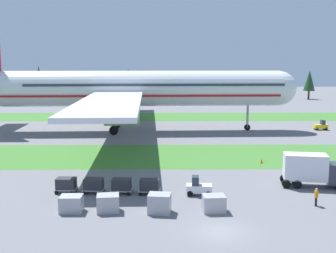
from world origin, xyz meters
TOP-DOWN VIEW (x-y plane):
  - ground_plane at (0.00, 0.00)m, footprint 400.00×400.00m
  - grass_strip_near at (0.00, 27.90)m, footprint 320.00×16.16m
  - grass_strip_far at (0.00, 72.22)m, footprint 320.00×16.16m
  - airliner at (-11.54, 49.99)m, footprint 66.39×81.56m
  - baggage_tug at (-0.90, 9.45)m, footprint 2.68×1.48m
  - cargo_dolly_lead at (-5.92, 9.80)m, footprint 2.30×1.65m
  - cargo_dolly_second at (-8.81, 10.01)m, footprint 2.30×1.65m
  - cargo_dolly_third at (-11.70, 10.21)m, footprint 2.30×1.65m
  - cargo_dolly_fourth at (-14.60, 10.41)m, footprint 2.30×1.65m
  - catering_truck at (11.85, 12.26)m, footprint 7.24×3.40m
  - pushback_tractor at (27.06, 51.30)m, footprint 2.64×1.39m
  - ground_crew_loader at (9.94, 5.99)m, footprint 0.36×0.49m
  - uld_container_0 at (-12.83, 4.62)m, footprint 2.00×1.61m
  - uld_container_1 at (-9.50, 4.63)m, footprint 2.17×1.81m
  - uld_container_2 at (-4.83, 4.28)m, footprint 2.19×1.84m
  - uld_container_3 at (0.11, 4.55)m, footprint 2.10×1.73m
  - taxiway_marker_0 at (8.67, 23.02)m, footprint 0.44×0.44m
  - distant_tree_line at (2.48, 120.74)m, footprint 202.67×10.25m

SIDE VIEW (x-z plane):
  - ground_plane at x=0.00m, z-range 0.00..0.00m
  - grass_strip_near at x=0.00m, z-range 0.00..0.01m
  - grass_strip_far at x=0.00m, z-range 0.00..0.01m
  - taxiway_marker_0 at x=8.67m, z-range 0.00..0.65m
  - uld_container_0 at x=-12.83m, z-range 0.00..1.50m
  - uld_container_3 at x=0.11m, z-range 0.00..1.52m
  - uld_container_1 at x=-9.50m, z-range 0.00..1.57m
  - baggage_tug at x=-0.90m, z-range -0.17..1.80m
  - pushback_tractor at x=27.06m, z-range -0.17..1.80m
  - uld_container_2 at x=-4.83m, z-range 0.00..1.75m
  - cargo_dolly_lead at x=-5.92m, z-range 0.14..1.69m
  - cargo_dolly_second at x=-8.81m, z-range 0.14..1.69m
  - cargo_dolly_third at x=-11.70m, z-range 0.14..1.69m
  - cargo_dolly_fourth at x=-14.60m, z-range 0.14..1.69m
  - ground_crew_loader at x=9.94m, z-range 0.08..1.82m
  - catering_truck at x=11.85m, z-range 0.16..3.74m
  - distant_tree_line at x=2.48m, z-range 0.54..12.70m
  - airliner at x=-11.54m, z-range -3.31..20.08m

